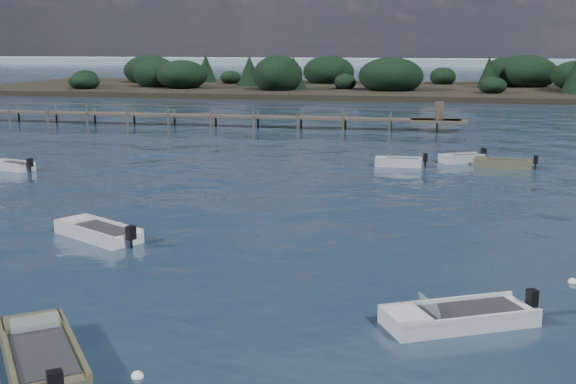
% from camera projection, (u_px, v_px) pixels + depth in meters
% --- Properties ---
extents(ground, '(400.00, 400.00, 0.00)m').
position_uv_depth(ground, '(400.00, 117.00, 78.25)').
color(ground, '#162334').
rests_on(ground, ground).
extents(dinghy_extra_a, '(4.05, 1.75, 1.10)m').
position_uv_depth(dinghy_extra_a, '(503.00, 165.00, 47.19)').
color(dinghy_extra_a, '#656243').
rests_on(dinghy_extra_a, ground).
extents(tender_far_grey, '(3.45, 2.17, 1.10)m').
position_uv_depth(tender_far_grey, '(12.00, 167.00, 46.25)').
color(tender_far_grey, '#AEB3B5').
rests_on(tender_far_grey, ground).
extents(dinghy_near_olive, '(4.17, 4.73, 1.22)m').
position_uv_depth(dinghy_near_olive, '(42.00, 358.00, 18.36)').
color(dinghy_near_olive, '#656243').
rests_on(dinghy_near_olive, ground).
extents(tender_far_grey_b, '(3.26, 2.48, 1.14)m').
position_uv_depth(tender_far_grey_b, '(462.00, 160.00, 49.08)').
color(tender_far_grey_b, '#AEB3B5').
rests_on(tender_far_grey_b, ground).
extents(tender_far_white, '(3.39, 1.26, 1.16)m').
position_uv_depth(tender_far_white, '(399.00, 164.00, 47.54)').
color(tender_far_white, '#AEB3B5').
rests_on(tender_far_white, ground).
extents(dinghy_mid_grey, '(4.42, 3.49, 1.15)m').
position_uv_depth(dinghy_mid_grey, '(98.00, 234.00, 30.22)').
color(dinghy_mid_grey, silver).
rests_on(dinghy_mid_grey, ground).
extents(dinghy_mid_white_a, '(4.67, 3.46, 1.11)m').
position_uv_depth(dinghy_mid_white_a, '(458.00, 320.00, 20.94)').
color(dinghy_mid_white_a, silver).
rests_on(dinghy_mid_white_a, ground).
extents(buoy_a, '(0.32, 0.32, 0.32)m').
position_uv_depth(buoy_a, '(137.00, 377.00, 17.67)').
color(buoy_a, white).
rests_on(buoy_a, ground).
extents(buoy_b, '(0.32, 0.32, 0.32)m').
position_uv_depth(buoy_b, '(573.00, 282.00, 24.61)').
color(buoy_b, white).
rests_on(buoy_b, ground).
extents(buoy_c, '(0.32, 0.32, 0.32)m').
position_uv_depth(buoy_c, '(120.00, 226.00, 32.21)').
color(buoy_c, white).
rests_on(buoy_c, ground).
extents(buoy_e, '(0.32, 0.32, 0.32)m').
position_uv_depth(buoy_e, '(382.00, 166.00, 47.69)').
color(buoy_e, white).
rests_on(buoy_e, ground).
extents(jetty, '(64.50, 3.20, 3.40)m').
position_uv_depth(jetty, '(171.00, 115.00, 70.72)').
color(jetty, '#51463B').
rests_on(jetty, ground).
extents(far_headland, '(190.00, 40.00, 5.80)m').
position_uv_depth(far_headland, '(576.00, 82.00, 111.41)').
color(far_headland, black).
rests_on(far_headland, ground).
extents(distant_haze, '(280.00, 20.00, 2.40)m').
position_uv_depth(distant_haze, '(170.00, 64.00, 258.75)').
color(distant_haze, '#8AA0AB').
rests_on(distant_haze, ground).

